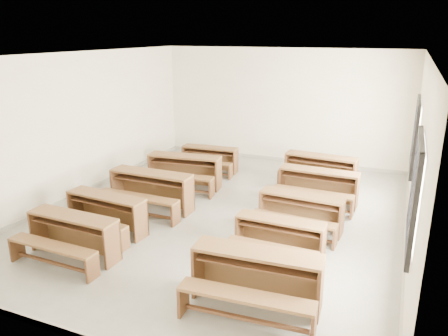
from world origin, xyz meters
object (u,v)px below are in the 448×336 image
at_px(desk_set_3, 184,169).
at_px(desk_set_8, 318,185).
at_px(desk_set_0, 72,233).
at_px(desk_set_5, 256,275).
at_px(desk_set_9, 320,169).
at_px(desk_set_4, 209,157).
at_px(desk_set_2, 150,188).
at_px(desk_set_1, 105,211).
at_px(desk_set_7, 300,210).
at_px(desk_set_6, 279,236).

height_order(desk_set_3, desk_set_8, desk_set_3).
distance_m(desk_set_0, desk_set_5, 3.25).
distance_m(desk_set_0, desk_set_3, 3.76).
bearing_deg(desk_set_9, desk_set_8, -76.53).
bearing_deg(desk_set_3, desk_set_4, 81.59).
xyz_separation_m(desk_set_0, desk_set_3, (0.10, 3.76, 0.04)).
bearing_deg(desk_set_9, desk_set_2, -132.17).
distance_m(desk_set_0, desk_set_1, 0.99).
bearing_deg(desk_set_4, desk_set_7, -44.75).
relative_size(desk_set_3, desk_set_6, 1.24).
xyz_separation_m(desk_set_6, desk_set_8, (0.11, 2.62, 0.05)).
distance_m(desk_set_6, desk_set_7, 1.16).
bearing_deg(desk_set_1, desk_set_4, 91.26).
distance_m(desk_set_0, desk_set_9, 5.96).
xyz_separation_m(desk_set_0, desk_set_5, (3.24, -0.12, 0.04)).
relative_size(desk_set_3, desk_set_5, 1.01).
relative_size(desk_set_4, desk_set_6, 1.04).
bearing_deg(desk_set_6, desk_set_3, 142.30).
distance_m(desk_set_2, desk_set_3, 1.49).
height_order(desk_set_1, desk_set_7, desk_set_1).
relative_size(desk_set_3, desk_set_9, 1.04).
height_order(desk_set_0, desk_set_7, desk_set_0).
distance_m(desk_set_4, desk_set_8, 3.36).
xyz_separation_m(desk_set_1, desk_set_4, (0.23, 4.14, -0.03)).
relative_size(desk_set_0, desk_set_6, 1.10).
height_order(desk_set_6, desk_set_8, desk_set_8).
bearing_deg(desk_set_8, desk_set_7, -89.64).
height_order(desk_set_2, desk_set_3, desk_set_2).
distance_m(desk_set_3, desk_set_7, 3.40).
relative_size(desk_set_1, desk_set_7, 1.03).
distance_m(desk_set_1, desk_set_6, 3.27).
bearing_deg(desk_set_0, desk_set_7, 38.91).
distance_m(desk_set_6, desk_set_8, 2.62).
xyz_separation_m(desk_set_4, desk_set_8, (3.13, -1.20, 0.05)).
xyz_separation_m(desk_set_2, desk_set_6, (3.07, -0.96, -0.08)).
relative_size(desk_set_7, desk_set_8, 0.94).
height_order(desk_set_1, desk_set_9, desk_set_9).
bearing_deg(desk_set_6, desk_set_9, 91.91).
bearing_deg(desk_set_8, desk_set_1, -137.01).
height_order(desk_set_4, desk_set_9, desk_set_9).
height_order(desk_set_1, desk_set_4, desk_set_1).
bearing_deg(desk_set_5, desk_set_6, 89.46).
height_order(desk_set_7, desk_set_9, desk_set_9).
bearing_deg(desk_set_2, desk_set_5, -36.83).
distance_m(desk_set_3, desk_set_5, 4.99).
bearing_deg(desk_set_5, desk_set_8, 85.76).
bearing_deg(desk_set_9, desk_set_0, -116.68).
distance_m(desk_set_3, desk_set_6, 3.92).
bearing_deg(desk_set_0, desk_set_4, 89.99).
relative_size(desk_set_0, desk_set_8, 0.96).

